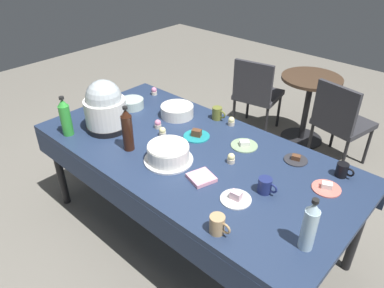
{
  "coord_description": "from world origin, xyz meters",
  "views": [
    {
      "loc": [
        1.37,
        -1.5,
        2.08
      ],
      "look_at": [
        0.0,
        0.0,
        0.8
      ],
      "focal_mm": 34.1,
      "sensor_mm": 36.0,
      "label": 1
    }
  ],
  "objects": [
    {
      "name": "coffee_mug_black",
      "position": [
        0.85,
        0.4,
        0.79
      ],
      "size": [
        0.11,
        0.07,
        0.09
      ],
      "color": "black",
      "rests_on": "potluck_table"
    },
    {
      "name": "maroon_chair_left",
      "position": [
        -0.54,
        1.6,
        0.49
      ],
      "size": [
        0.51,
        0.51,
        0.85
      ],
      "color": "#333338",
      "rests_on": "ground"
    },
    {
      "name": "coffee_mug_navy",
      "position": [
        0.59,
        -0.04,
        0.8
      ],
      "size": [
        0.12,
        0.08,
        0.09
      ],
      "color": "navy",
      "rests_on": "potluck_table"
    },
    {
      "name": "frosted_layer_cake",
      "position": [
        -0.03,
        -0.19,
        0.81
      ],
      "size": [
        0.32,
        0.32,
        0.11
      ],
      "color": "silver",
      "rests_on": "potluck_table"
    },
    {
      "name": "coffee_mug_tan",
      "position": [
        0.59,
        -0.46,
        0.8
      ],
      "size": [
        0.12,
        0.08,
        0.1
      ],
      "color": "tan",
      "rests_on": "potluck_table"
    },
    {
      "name": "ground",
      "position": [
        0.0,
        0.0,
        0.0
      ],
      "size": [
        9.0,
        9.0,
        0.0
      ],
      "primitive_type": "plane",
      "color": "slate"
    },
    {
      "name": "slow_cooker",
      "position": [
        -0.66,
        -0.2,
        0.92
      ],
      "size": [
        0.31,
        0.31,
        0.37
      ],
      "color": "black",
      "rests_on": "potluck_table"
    },
    {
      "name": "dessert_plate_white",
      "position": [
        0.51,
        -0.2,
        0.76
      ],
      "size": [
        0.17,
        0.17,
        0.05
      ],
      "color": "white",
      "rests_on": "potluck_table"
    },
    {
      "name": "soda_bottle_water",
      "position": [
        0.96,
        -0.25,
        0.89
      ],
      "size": [
        0.07,
        0.07,
        0.29
      ],
      "color": "silver",
      "rests_on": "potluck_table"
    },
    {
      "name": "cupcake_lemon",
      "position": [
        -0.89,
        -0.06,
        0.78
      ],
      "size": [
        0.05,
        0.05,
        0.07
      ],
      "color": "beige",
      "rests_on": "potluck_table"
    },
    {
      "name": "dessert_plate_coral",
      "position": [
        0.84,
        0.22,
        0.76
      ],
      "size": [
        0.17,
        0.17,
        0.04
      ],
      "color": "#E07266",
      "rests_on": "potluck_table"
    },
    {
      "name": "potluck_table",
      "position": [
        0.0,
        0.0,
        0.69
      ],
      "size": [
        2.2,
        1.1,
        0.75
      ],
      "color": "navy",
      "rests_on": "ground"
    },
    {
      "name": "soda_bottle_cola",
      "position": [
        -0.32,
        -0.27,
        0.9
      ],
      "size": [
        0.07,
        0.07,
        0.32
      ],
      "color": "#33190F",
      "rests_on": "potluck_table"
    },
    {
      "name": "ceramic_snack_bowl",
      "position": [
        -0.42,
        0.28,
        0.79
      ],
      "size": [
        0.25,
        0.25,
        0.09
      ],
      "primitive_type": "cylinder",
      "color": "silver",
      "rests_on": "potluck_table"
    },
    {
      "name": "cupcake_vanilla",
      "position": [
        -0.28,
        0.0,
        0.78
      ],
      "size": [
        0.05,
        0.05,
        0.07
      ],
      "color": "beige",
      "rests_on": "potluck_table"
    },
    {
      "name": "coffee_mug_olive",
      "position": [
        -0.16,
        0.46,
        0.8
      ],
      "size": [
        0.12,
        0.08,
        0.1
      ],
      "color": "olive",
      "rests_on": "potluck_table"
    },
    {
      "name": "maroon_chair_right",
      "position": [
        0.38,
        1.6,
        0.49
      ],
      "size": [
        0.52,
        0.52,
        0.85
      ],
      "color": "#333338",
      "rests_on": "ground"
    },
    {
      "name": "cupcake_berry",
      "position": [
        0.28,
        0.06,
        0.78
      ],
      "size": [
        0.05,
        0.05,
        0.07
      ],
      "color": "beige",
      "rests_on": "potluck_table"
    },
    {
      "name": "dessert_plate_teal",
      "position": [
        -0.1,
        0.15,
        0.76
      ],
      "size": [
        0.19,
        0.19,
        0.06
      ],
      "color": "teal",
      "rests_on": "potluck_table"
    },
    {
      "name": "glass_salad_bowl",
      "position": [
        -0.79,
        0.14,
        0.79
      ],
      "size": [
        0.19,
        0.19,
        0.07
      ],
      "primitive_type": "cylinder",
      "color": "#B2C6BC",
      "rests_on": "potluck_table"
    },
    {
      "name": "round_cafe_table",
      "position": [
        -0.05,
        1.82,
        0.5
      ],
      "size": [
        0.6,
        0.6,
        0.72
      ],
      "color": "#473323",
      "rests_on": "ground"
    },
    {
      "name": "cupcake_mint",
      "position": [
        -0.85,
        0.43,
        0.78
      ],
      "size": [
        0.05,
        0.05,
        0.07
      ],
      "color": "beige",
      "rests_on": "potluck_table"
    },
    {
      "name": "dessert_plate_charcoal",
      "position": [
        0.57,
        0.36,
        0.76
      ],
      "size": [
        0.15,
        0.15,
        0.04
      ],
      "color": "#2D2D33",
      "rests_on": "potluck_table"
    },
    {
      "name": "cupcake_rose",
      "position": [
        -0.39,
        0.05,
        0.78
      ],
      "size": [
        0.05,
        0.05,
        0.07
      ],
      "color": "beige",
      "rests_on": "potluck_table"
    },
    {
      "name": "soda_bottle_lime_soda",
      "position": [
        -0.79,
        -0.44,
        0.89
      ],
      "size": [
        0.08,
        0.08,
        0.29
      ],
      "color": "green",
      "rests_on": "potluck_table"
    },
    {
      "name": "paper_napkin_stack",
      "position": [
        0.25,
        -0.19,
        0.76
      ],
      "size": [
        0.18,
        0.18,
        0.02
      ],
      "primitive_type": "cube",
      "rotation": [
        0.0,
        0.0,
        -0.3
      ],
      "color": "pink",
      "rests_on": "potluck_table"
    },
    {
      "name": "dessert_plate_sage",
      "position": [
        0.23,
        0.28,
        0.76
      ],
      "size": [
        0.18,
        0.18,
        0.04
      ],
      "color": "#8CA87F",
      "rests_on": "potluck_table"
    },
    {
      "name": "cupcake_cocoa",
      "position": [
        -0.02,
        0.45,
        0.78
      ],
      "size": [
        0.05,
        0.05,
        0.07
      ],
      "color": "beige",
      "rests_on": "potluck_table"
    }
  ]
}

